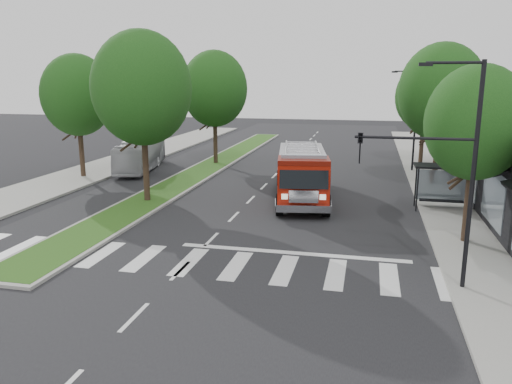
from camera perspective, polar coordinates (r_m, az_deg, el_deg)
ground at (r=23.62m, az=-5.12°, el=-5.42°), size 140.00×140.00×0.00m
sidewalk_right at (r=32.63m, az=22.16°, el=-1.04°), size 5.00×80.00×0.15m
sidewalk_left at (r=38.67m, az=-21.28°, el=1.10°), size 5.00×80.00×0.15m
median at (r=42.04m, az=-5.43°, el=2.83°), size 3.00×50.00×0.15m
bus_shelter at (r=30.24m, az=20.58°, el=1.86°), size 3.20×1.60×2.61m
tree_right_near at (r=23.82m, az=23.86°, el=7.24°), size 4.40×4.40×8.05m
tree_right_mid at (r=35.60m, az=20.42°, el=10.65°), size 5.60×5.60×9.72m
tree_right_far at (r=45.56m, az=18.77°, el=10.28°), size 5.00×5.00×8.73m
tree_median_near at (r=30.24m, az=-12.92°, el=11.48°), size 5.80×5.80×10.16m
tree_median_far at (r=43.31m, az=-4.78°, el=11.67°), size 5.60×5.60×9.72m
tree_left_mid at (r=39.38m, az=-19.77°, el=10.37°), size 5.20×5.20×9.16m
streetlight_right_near at (r=18.21m, az=20.96°, el=3.38°), size 4.08×0.22×8.00m
streetlight_right_far at (r=41.55m, az=17.57°, el=8.29°), size 2.11×0.20×8.00m
fire_engine at (r=30.85m, az=5.26°, el=2.01°), size 4.30×9.95×3.34m
city_bus at (r=42.03m, az=-13.04°, el=4.21°), size 3.89×9.40×2.55m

